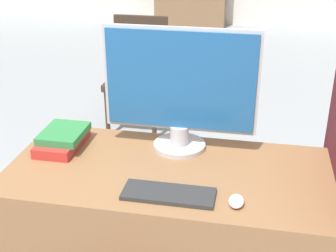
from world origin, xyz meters
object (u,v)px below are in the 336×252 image
object	(u,v)px
monitor	(180,89)
keyboard	(169,194)
mouse	(236,201)
book_stack	(63,139)
far_chair	(138,69)

from	to	relation	value
monitor	keyboard	xyz separation A→B (m)	(0.03, -0.38, -0.26)
monitor	mouse	world-z (taller)	monitor
keyboard	book_stack	distance (m)	0.60
book_stack	far_chair	xyz separation A→B (m)	(-0.15, 1.84, -0.27)
book_stack	far_chair	distance (m)	1.86
monitor	far_chair	size ratio (longest dim) A/B	0.71
mouse	book_stack	size ratio (longest dim) A/B	0.30
mouse	book_stack	bearing A→B (deg)	158.33
keyboard	book_stack	size ratio (longest dim) A/B	1.21
monitor	keyboard	size ratio (longest dim) A/B	1.93
keyboard	mouse	size ratio (longest dim) A/B	4.05
monitor	far_chair	bearing A→B (deg)	110.14
monitor	keyboard	distance (m)	0.46
keyboard	book_stack	xyz separation A→B (m)	(-0.52, 0.29, 0.03)
keyboard	far_chair	xyz separation A→B (m)	(-0.67, 2.13, -0.24)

